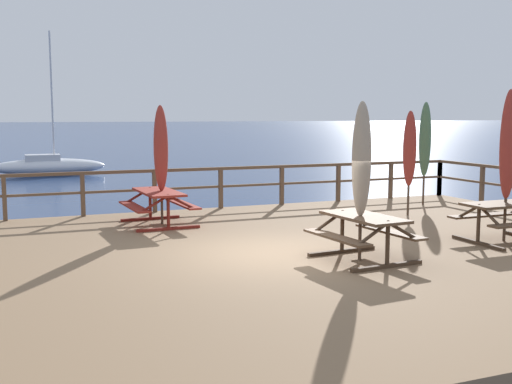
# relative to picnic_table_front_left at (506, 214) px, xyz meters

# --- Properties ---
(ground_plane) EXTENTS (600.00, 600.00, 0.00)m
(ground_plane) POSITION_rel_picnic_table_front_left_xyz_m (-4.56, 0.77, -1.36)
(ground_plane) COLOR navy
(wooden_deck) EXTENTS (16.19, 11.29, 0.81)m
(wooden_deck) POSITION_rel_picnic_table_front_left_xyz_m (-4.56, 0.77, -0.95)
(wooden_deck) COLOR #846647
(wooden_deck) RESTS_ON ground
(railing_waterside_far) EXTENTS (15.99, 0.10, 1.09)m
(railing_waterside_far) POSITION_rel_picnic_table_front_left_xyz_m (-4.56, 6.27, 0.20)
(railing_waterside_far) COLOR brown
(railing_waterside_far) RESTS_ON wooden_deck
(picnic_table_front_left) EXTENTS (1.68, 1.41, 0.78)m
(picnic_table_front_left) POSITION_rel_picnic_table_front_left_xyz_m (0.00, 0.00, 0.00)
(picnic_table_front_left) COLOR brown
(picnic_table_front_left) RESTS_ON wooden_deck
(picnic_table_mid_right) EXTENTS (1.54, 1.73, 0.78)m
(picnic_table_mid_right) POSITION_rel_picnic_table_front_left_xyz_m (-3.37, -0.30, -0.00)
(picnic_table_mid_right) COLOR brown
(picnic_table_mid_right) RESTS_ON wooden_deck
(picnic_table_back_left) EXTENTS (1.48, 1.88, 0.78)m
(picnic_table_back_left) POSITION_rel_picnic_table_front_left_xyz_m (-5.77, 4.41, 0.01)
(picnic_table_back_left) COLOR maroon
(picnic_table_back_left) RESTS_ON wooden_deck
(patio_umbrella_tall_back_right) EXTENTS (0.32, 0.32, 2.94)m
(patio_umbrella_tall_back_right) POSITION_rel_picnic_table_front_left_xyz_m (0.05, 0.08, 1.32)
(patio_umbrella_tall_back_right) COLOR #4C3828
(patio_umbrella_tall_back_right) RESTS_ON wooden_deck
(patio_umbrella_short_mid) EXTENTS (0.32, 0.32, 2.68)m
(patio_umbrella_short_mid) POSITION_rel_picnic_table_front_left_xyz_m (-3.44, -0.29, 1.15)
(patio_umbrella_short_mid) COLOR #4C3828
(patio_umbrella_short_mid) RESTS_ON wooden_deck
(patio_umbrella_tall_front) EXTENTS (0.32, 0.32, 2.67)m
(patio_umbrella_tall_front) POSITION_rel_picnic_table_front_left_xyz_m (-5.69, 4.44, 1.15)
(patio_umbrella_tall_front) COLOR #4C3828
(patio_umbrella_tall_front) RESTS_ON wooden_deck
(patio_umbrella_short_front) EXTENTS (0.32, 0.32, 2.56)m
(patio_umbrella_short_front) POSITION_rel_picnic_table_front_left_xyz_m (0.21, 3.43, 1.07)
(patio_umbrella_short_front) COLOR #4C3828
(patio_umbrella_short_front) RESTS_ON wooden_deck
(patio_umbrella_tall_mid_right) EXTENTS (0.32, 0.32, 2.80)m
(patio_umbrella_tall_mid_right) POSITION_rel_picnic_table_front_left_xyz_m (1.69, 4.79, 1.23)
(patio_umbrella_tall_mid_right) COLOR #4C3828
(patio_umbrella_tall_mid_right) RESTS_ON wooden_deck
(sailboat_distant) EXTENTS (6.04, 1.83, 7.72)m
(sailboat_distant) POSITION_rel_picnic_table_front_left_xyz_m (-6.65, 26.57, -0.84)
(sailboat_distant) COLOR silver
(sailboat_distant) RESTS_ON ground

